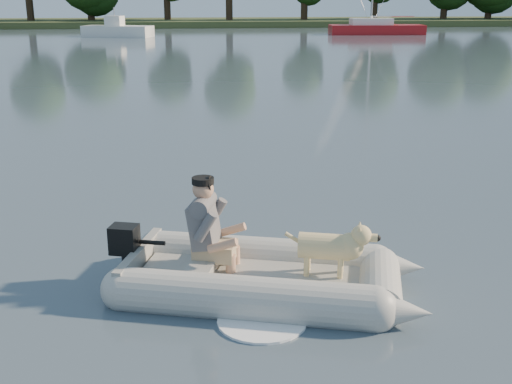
{
  "coord_description": "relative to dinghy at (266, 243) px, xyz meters",
  "views": [
    {
      "loc": [
        -0.86,
        -5.71,
        3.05
      ],
      "look_at": [
        -0.05,
        1.69,
        0.75
      ],
      "focal_mm": 45.0,
      "sensor_mm": 36.0,
      "label": 1
    }
  ],
  "objects": [
    {
      "name": "water",
      "position": [
        0.07,
        -0.51,
        -0.56
      ],
      "size": [
        160.0,
        160.0,
        0.0
      ],
      "primitive_type": "plane",
      "color": "slate",
      "rests_on": "ground"
    },
    {
      "name": "shore_bank",
      "position": [
        0.07,
        61.49,
        -0.31
      ],
      "size": [
        160.0,
        12.0,
        0.7
      ],
      "primitive_type": "cube",
      "color": "#47512D",
      "rests_on": "water"
    },
    {
      "name": "dinghy",
      "position": [
        0.0,
        0.0,
        0.0
      ],
      "size": [
        5.34,
        4.58,
        1.31
      ],
      "primitive_type": null,
      "rotation": [
        0.0,
        0.0,
        -0.28
      ],
      "color": "#A6A6A1",
      "rests_on": "water"
    },
    {
      "name": "man",
      "position": [
        -0.62,
        0.23,
        0.18
      ],
      "size": [
        0.82,
        0.75,
        1.02
      ],
      "primitive_type": null,
      "rotation": [
        0.0,
        0.0,
        -0.28
      ],
      "color": "#5C5B60",
      "rests_on": "dinghy"
    },
    {
      "name": "dog",
      "position": [
        0.6,
        -0.12,
        -0.07
      ],
      "size": [
        0.93,
        0.54,
        0.59
      ],
      "primitive_type": null,
      "rotation": [
        0.0,
        0.0,
        -0.28
      ],
      "color": "#CBB975",
      "rests_on": "dinghy"
    },
    {
      "name": "outboard_motor",
      "position": [
        -1.51,
        0.44,
        -0.26
      ],
      "size": [
        0.45,
        0.37,
        0.74
      ],
      "primitive_type": null,
      "rotation": [
        0.0,
        0.0,
        -0.28
      ],
      "color": "black",
      "rests_on": "dinghy"
    },
    {
      "name": "motorboat",
      "position": [
        -5.68,
        43.85,
        0.46
      ],
      "size": [
        5.65,
        3.57,
        2.23
      ],
      "primitive_type": null,
      "rotation": [
        0.0,
        0.0,
        -0.32
      ],
      "color": "white",
      "rests_on": "water"
    },
    {
      "name": "sailboat",
      "position": [
        14.35,
        44.73,
        -0.11
      ],
      "size": [
        7.53,
        2.74,
        10.16
      ],
      "rotation": [
        0.0,
        0.0,
        -0.07
      ],
      "color": "#A21216",
      "rests_on": "water"
    }
  ]
}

